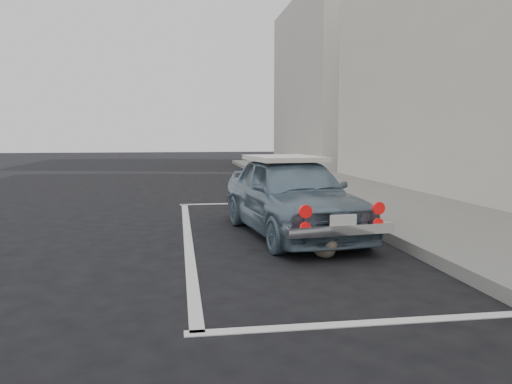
% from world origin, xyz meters
% --- Properties ---
extents(ground, '(80.00, 80.00, 0.00)m').
position_xyz_m(ground, '(0.00, 0.00, 0.00)').
color(ground, black).
rests_on(ground, ground).
extents(sidewalk, '(2.80, 40.00, 0.15)m').
position_xyz_m(sidewalk, '(3.20, 2.00, 0.07)').
color(sidewalk, slate).
rests_on(sidewalk, ground).
extents(building_far, '(3.50, 10.00, 8.00)m').
position_xyz_m(building_far, '(6.35, 20.00, 4.00)').
color(building_far, '#B2ACA1').
rests_on(building_far, ground).
extents(pline_rear, '(3.00, 0.12, 0.01)m').
position_xyz_m(pline_rear, '(0.50, -0.50, 0.00)').
color(pline_rear, silver).
rests_on(pline_rear, ground).
extents(pline_front, '(3.00, 0.12, 0.01)m').
position_xyz_m(pline_front, '(0.50, 6.50, 0.00)').
color(pline_front, silver).
rests_on(pline_front, ground).
extents(pline_side, '(0.12, 7.00, 0.01)m').
position_xyz_m(pline_side, '(-0.90, 3.00, 0.00)').
color(pline_side, silver).
rests_on(pline_side, ground).
extents(retro_coupe, '(1.82, 3.63, 1.19)m').
position_xyz_m(retro_coupe, '(0.63, 3.06, 0.60)').
color(retro_coupe, slate).
rests_on(retro_coupe, ground).
extents(cat, '(0.33, 0.55, 0.29)m').
position_xyz_m(cat, '(0.71, 1.59, 0.13)').
color(cat, '#7A6C5D').
rests_on(cat, ground).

